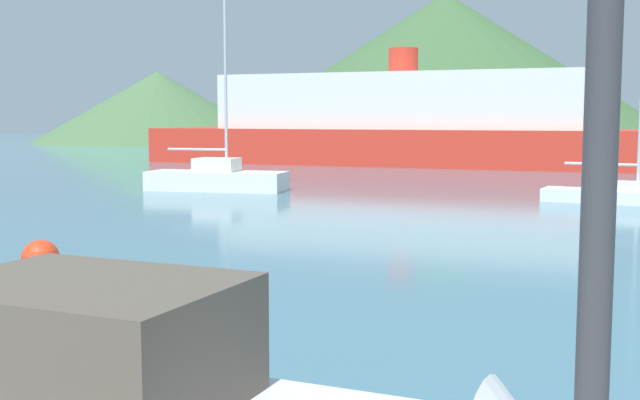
# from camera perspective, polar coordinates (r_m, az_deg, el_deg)

# --- Properties ---
(sailboat_inner) EXTENTS (5.80, 2.16, 10.40)m
(sailboat_inner) POSITION_cam_1_polar(r_m,az_deg,el_deg) (33.18, -7.34, 1.63)
(sailboat_inner) COLOR white
(sailboat_inner) RESTS_ON ground_plane
(sailboat_middle) EXTENTS (5.73, 2.47, 10.16)m
(sailboat_middle) POSITION_cam_1_polar(r_m,az_deg,el_deg) (29.95, 20.88, 0.62)
(sailboat_middle) COLOR white
(sailboat_middle) RESTS_ON ground_plane
(ferry_distant) EXTENTS (33.51, 10.23, 7.30)m
(ferry_distant) POSITION_cam_1_polar(r_m,az_deg,el_deg) (51.27, 5.90, 5.35)
(ferry_distant) COLOR red
(ferry_distant) RESTS_ON ground_plane
(buoy_marker) EXTENTS (0.89, 0.89, 1.02)m
(buoy_marker) POSITION_cam_1_polar(r_m,az_deg,el_deg) (14.04, -19.21, -5.12)
(buoy_marker) COLOR red
(buoy_marker) RESTS_ON ground_plane
(hill_west) EXTENTS (29.03, 29.03, 8.29)m
(hill_west) POSITION_cam_1_polar(r_m,az_deg,el_deg) (96.94, -11.43, 6.51)
(hill_west) COLOR #476B42
(hill_west) RESTS_ON ground_plane
(hill_central) EXTENTS (51.71, 51.71, 16.49)m
(hill_central) POSITION_cam_1_polar(r_m,az_deg,el_deg) (90.62, 8.84, 9.20)
(hill_central) COLOR #3D6038
(hill_central) RESTS_ON ground_plane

